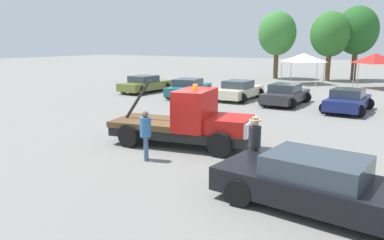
{
  "coord_description": "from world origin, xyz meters",
  "views": [
    {
      "loc": [
        7.38,
        -11.85,
        3.9
      ],
      "look_at": [
        0.5,
        0.0,
        1.05
      ],
      "focal_mm": 35.0,
      "sensor_mm": 36.0,
      "label": 1
    }
  ],
  "objects_px": {
    "foreground_car": "(324,186)",
    "tree_center": "(277,34)",
    "parked_car_charcoal": "(286,94)",
    "tree_right": "(330,34)",
    "person_at_hood": "(146,132)",
    "parked_car_olive": "(145,84)",
    "tree_left": "(357,31)",
    "tow_truck": "(189,122)",
    "canopy_tent_white": "(304,58)",
    "parked_car_teal": "(189,88)",
    "parked_car_cream": "(239,90)",
    "canopy_tent_red": "(376,58)",
    "parked_car_navy": "(348,101)",
    "person_near_truck": "(255,140)"
  },
  "relations": [
    {
      "from": "parked_car_olive",
      "to": "parked_car_teal",
      "type": "distance_m",
      "value": 4.36
    },
    {
      "from": "tree_left",
      "to": "tree_right",
      "type": "distance_m",
      "value": 2.99
    },
    {
      "from": "foreground_car",
      "to": "person_at_hood",
      "type": "height_order",
      "value": "person_at_hood"
    },
    {
      "from": "person_at_hood",
      "to": "parked_car_olive",
      "type": "bearing_deg",
      "value": -91.77
    },
    {
      "from": "foreground_car",
      "to": "tree_left",
      "type": "distance_m",
      "value": 34.41
    },
    {
      "from": "parked_car_charcoal",
      "to": "parked_car_olive",
      "type": "bearing_deg",
      "value": 90.6
    },
    {
      "from": "parked_car_teal",
      "to": "canopy_tent_red",
      "type": "distance_m",
      "value": 16.77
    },
    {
      "from": "canopy_tent_white",
      "to": "tree_left",
      "type": "bearing_deg",
      "value": 58.91
    },
    {
      "from": "tow_truck",
      "to": "parked_car_navy",
      "type": "distance_m",
      "value": 11.56
    },
    {
      "from": "foreground_car",
      "to": "tree_right",
      "type": "height_order",
      "value": "tree_right"
    },
    {
      "from": "tree_left",
      "to": "tree_right",
      "type": "xyz_separation_m",
      "value": [
        -2.23,
        -1.96,
        -0.37
      ]
    },
    {
      "from": "parked_car_navy",
      "to": "tree_center",
      "type": "relative_size",
      "value": 0.6
    },
    {
      "from": "parked_car_olive",
      "to": "person_at_hood",
      "type": "bearing_deg",
      "value": -139.49
    },
    {
      "from": "parked_car_cream",
      "to": "canopy_tent_red",
      "type": "xyz_separation_m",
      "value": [
        7.49,
        11.71,
        1.92
      ]
    },
    {
      "from": "parked_car_cream",
      "to": "tree_right",
      "type": "height_order",
      "value": "tree_right"
    },
    {
      "from": "parked_car_cream",
      "to": "canopy_tent_white",
      "type": "bearing_deg",
      "value": -5.24
    },
    {
      "from": "parked_car_charcoal",
      "to": "tree_center",
      "type": "height_order",
      "value": "tree_center"
    },
    {
      "from": "foreground_car",
      "to": "person_near_truck",
      "type": "xyz_separation_m",
      "value": [
        -2.37,
        1.76,
        0.37
      ]
    },
    {
      "from": "parked_car_charcoal",
      "to": "tree_left",
      "type": "xyz_separation_m",
      "value": [
        1.59,
        19.07,
        4.42
      ]
    },
    {
      "from": "parked_car_teal",
      "to": "parked_car_cream",
      "type": "distance_m",
      "value": 3.71
    },
    {
      "from": "parked_car_olive",
      "to": "tree_right",
      "type": "bearing_deg",
      "value": -29.36
    },
    {
      "from": "parked_car_teal",
      "to": "tree_left",
      "type": "relative_size",
      "value": 0.64
    },
    {
      "from": "tree_left",
      "to": "parked_car_teal",
      "type": "bearing_deg",
      "value": -114.23
    },
    {
      "from": "person_at_hood",
      "to": "parked_car_charcoal",
      "type": "distance_m",
      "value": 13.76
    },
    {
      "from": "parked_car_olive",
      "to": "canopy_tent_white",
      "type": "bearing_deg",
      "value": -33.11
    },
    {
      "from": "person_near_truck",
      "to": "person_at_hood",
      "type": "height_order",
      "value": "person_near_truck"
    },
    {
      "from": "parked_car_olive",
      "to": "tree_left",
      "type": "xyz_separation_m",
      "value": [
        12.98,
        18.73,
        4.42
      ]
    },
    {
      "from": "foreground_car",
      "to": "parked_car_teal",
      "type": "relative_size",
      "value": 1.12
    },
    {
      "from": "person_at_hood",
      "to": "parked_car_olive",
      "type": "distance_m",
      "value": 17.68
    },
    {
      "from": "person_at_hood",
      "to": "tree_center",
      "type": "height_order",
      "value": "tree_center"
    },
    {
      "from": "foreground_car",
      "to": "tree_center",
      "type": "xyz_separation_m",
      "value": [
        -11.31,
        31.64,
        4.18
      ]
    },
    {
      "from": "person_near_truck",
      "to": "tree_right",
      "type": "relative_size",
      "value": 0.25
    },
    {
      "from": "parked_car_navy",
      "to": "canopy_tent_red",
      "type": "relative_size",
      "value": 1.45
    },
    {
      "from": "canopy_tent_red",
      "to": "parked_car_teal",
      "type": "bearing_deg",
      "value": -131.97
    },
    {
      "from": "person_at_hood",
      "to": "foreground_car",
      "type": "bearing_deg",
      "value": 130.4
    },
    {
      "from": "parked_car_charcoal",
      "to": "canopy_tent_white",
      "type": "relative_size",
      "value": 1.39
    },
    {
      "from": "parked_car_olive",
      "to": "canopy_tent_red",
      "type": "bearing_deg",
      "value": -49.18
    },
    {
      "from": "tow_truck",
      "to": "canopy_tent_white",
      "type": "distance_m",
      "value": 24.55
    },
    {
      "from": "parked_car_teal",
      "to": "parked_car_charcoal",
      "type": "relative_size",
      "value": 1.06
    },
    {
      "from": "person_at_hood",
      "to": "tree_left",
      "type": "height_order",
      "value": "tree_left"
    },
    {
      "from": "canopy_tent_white",
      "to": "canopy_tent_red",
      "type": "relative_size",
      "value": 1.1
    },
    {
      "from": "person_at_hood",
      "to": "tow_truck",
      "type": "bearing_deg",
      "value": -138.53
    },
    {
      "from": "person_near_truck",
      "to": "canopy_tent_red",
      "type": "distance_m",
      "value": 25.4
    },
    {
      "from": "parked_car_navy",
      "to": "person_at_hood",
      "type": "bearing_deg",
      "value": 163.82
    },
    {
      "from": "person_at_hood",
      "to": "parked_car_teal",
      "type": "relative_size",
      "value": 0.35
    },
    {
      "from": "tow_truck",
      "to": "foreground_car",
      "type": "xyz_separation_m",
      "value": [
        5.6,
        -3.33,
        -0.28
      ]
    },
    {
      "from": "canopy_tent_red",
      "to": "tree_right",
      "type": "bearing_deg",
      "value": 133.98
    },
    {
      "from": "tree_center",
      "to": "tree_right",
      "type": "xyz_separation_m",
      "value": [
        5.41,
        0.33,
        -0.13
      ]
    },
    {
      "from": "tree_left",
      "to": "parked_car_cream",
      "type": "bearing_deg",
      "value": -105.1
    },
    {
      "from": "tow_truck",
      "to": "tree_right",
      "type": "bearing_deg",
      "value": 81.37
    }
  ]
}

